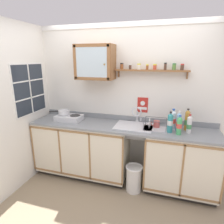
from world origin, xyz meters
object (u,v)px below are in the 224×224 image
Objects in this scene: bottle_juice_amber_1 at (187,121)px; sink at (134,128)px; mug at (156,124)px; trash_bin at (134,178)px; dish_rack at (154,127)px; bottle_detergent_teal_0 at (170,123)px; saucepan at (64,112)px; bottle_water_blue_2 at (179,122)px; wall_cabinet at (95,62)px; bottle_water_clear_4 at (173,120)px; bottle_soda_green_3 at (179,126)px; hot_plate_stove at (69,118)px; bottle_opaque_white_5 at (189,125)px; warning_sign at (143,105)px.

sink is at bearing -176.08° from bottle_juice_amber_1.
bottle_juice_amber_1 is 0.43m from mug.
sink is 1.36× the size of trash_bin.
sink is 0.76m from bottle_juice_amber_1.
dish_rack is 0.81× the size of trash_bin.
bottle_detergent_teal_0 is at bearing 16.13° from trash_bin.
bottle_water_blue_2 is at bearing -0.26° from saucepan.
saucepan is 1.53m from trash_bin.
saucepan is at bearing 170.29° from trash_bin.
bottle_juice_amber_1 is (0.23, 0.15, 0.00)m from bottle_detergent_teal_0.
wall_cabinet reaches higher than sink.
bottle_detergent_teal_0 is at bearing -146.31° from bottle_juice_amber_1.
trash_bin is at bearing -163.87° from bottle_detergent_teal_0.
wall_cabinet is at bearing 155.43° from trash_bin.
bottle_water_clear_4 reaches higher than trash_bin.
bottle_juice_amber_1 is (1.92, 0.07, 0.01)m from saucepan.
dish_rack is at bearing -8.19° from wall_cabinet.
bottle_soda_green_3 is 0.90× the size of bottle_water_clear_4.
bottle_water_blue_2 is (1.70, 0.01, 0.09)m from hot_plate_stove.
bottle_juice_amber_1 reaches higher than dish_rack.
bottle_opaque_white_5 is (0.25, 0.04, -0.02)m from bottle_detergent_teal_0.
warning_sign is at bearing 87.27° from trash_bin.
bottle_detergent_teal_0 is 0.25m from bottle_opaque_white_5.
trash_bin is (-0.24, -0.19, -0.76)m from dish_rack.
bottle_soda_green_3 is (0.12, -0.05, -0.01)m from bottle_detergent_teal_0.
bottle_water_clear_4 reaches higher than bottle_opaque_white_5.
hot_plate_stove is at bearing -177.48° from mug.
hot_plate_stove is 1.70m from bottle_water_blue_2.
hot_plate_stove is 1.25× the size of dish_rack.
bottle_juice_amber_1 is at bearing 3.32° from bottle_water_clear_4.
hot_plate_stove is at bearing -177.19° from bottle_juice_amber_1.
trash_bin is (-0.70, -0.17, -0.86)m from bottle_opaque_white_5.
sink is 1.33× the size of hot_plate_stove.
dish_rack reaches higher than mug.
wall_cabinet is (0.43, 0.13, 0.89)m from hot_plate_stove.
bottle_opaque_white_5 is 1.12m from trash_bin.
bottle_opaque_white_5 is 0.47m from dish_rack.
sink reaches higher than trash_bin.
bottle_water_clear_4 is at bearing 155.14° from bottle_opaque_white_5.
bottle_water_blue_2 is at bearing -26.31° from warning_sign.
bottle_detergent_teal_0 reaches higher than sink.
warning_sign reaches higher than trash_bin.
bottle_soda_green_3 reaches higher than hot_plate_stove.
mug is 0.87m from trash_bin.
dish_rack is 0.82m from trash_bin.
bottle_water_blue_2 is 2.18× the size of mug.
saucepan is at bearing 177.24° from bottle_detergent_teal_0.
bottle_detergent_teal_0 is 0.72× the size of trash_bin.
bottle_soda_green_3 is at bearing -88.03° from bottle_water_blue_2.
bottle_opaque_white_5 is (0.21, -0.10, -0.02)m from bottle_water_clear_4.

